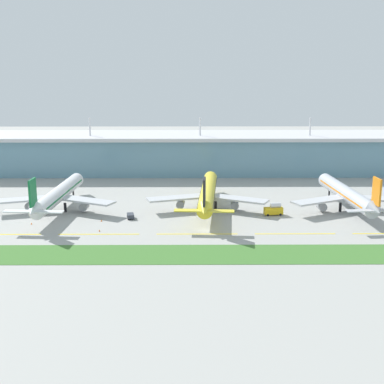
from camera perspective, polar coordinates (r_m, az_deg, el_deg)
ground_plane at (r=201.78m, az=1.35°, el=-3.84°), size 600.00×600.00×0.00m
terminal_building at (r=298.44m, az=0.79°, el=3.92°), size 288.00×34.00×29.32m
airliner_near at (r=231.07m, az=-13.29°, el=-0.29°), size 48.66×64.82×18.90m
airliner_middle at (r=227.36m, az=1.59°, el=-0.15°), size 48.66×67.83×18.90m
airliner_far at (r=233.58m, az=15.30°, el=-0.27°), size 48.59×62.72×18.90m
taxiway_stripe_west at (r=207.87m, az=-18.63°, el=-4.04°), size 28.00×0.70×0.04m
taxiway_stripe_mid_west at (r=199.85m, az=-9.31°, el=-4.19°), size 28.00×0.70×0.04m
taxiway_stripe_centre at (r=197.44m, az=0.51°, el=-4.23°), size 28.00×0.70×0.04m
taxiway_stripe_mid_east at (r=200.84m, az=10.28°, el=-4.14°), size 28.00×0.70×0.04m
grass_verge at (r=177.94m, az=1.58°, el=-6.25°), size 300.00×18.00×0.10m
fuel_truck at (r=222.09m, az=8.20°, el=-1.74°), size 7.49×3.57×4.95m
pushback_tug at (r=216.79m, az=-6.17°, el=-2.38°), size 3.23×4.78×1.85m
safety_cone_left_wingtip at (r=214.83m, az=-9.06°, el=-2.83°), size 0.56×0.56×0.70m
safety_cone_nose_front at (r=216.54m, az=-15.77°, el=-3.05°), size 0.56×0.56×0.70m
safety_cone_right_wingtip at (r=202.95m, az=-9.25°, el=-3.81°), size 0.56×0.56×0.70m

